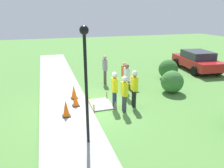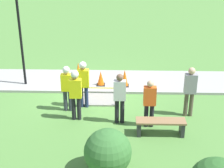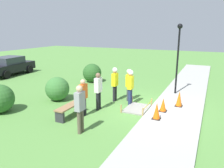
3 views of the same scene
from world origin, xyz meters
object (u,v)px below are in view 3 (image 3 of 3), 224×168
worker_assistant (115,81)px  lamppost_near (178,49)px  traffic_cone_far_patch (163,105)px  worker_trainee (129,82)px  parked_car_black (9,66)px  park_bench (70,109)px  bystander_in_white_shirt (80,106)px  worker_supervisor (130,84)px  traffic_cone_sidewalk_edge (179,99)px  traffic_cone_near_patch (157,111)px  bystander_in_orange_shirt (83,96)px  bystander_in_gray_shirt (98,89)px

worker_assistant → lamppost_near: bearing=-47.7°
traffic_cone_far_patch → worker_trainee: 2.38m
parked_car_black → park_bench: bearing=-122.6°
bystander_in_white_shirt → parked_car_black: bystander_in_white_shirt is taller
worker_supervisor → traffic_cone_sidewalk_edge: bearing=-78.4°
worker_trainee → worker_assistant: bearing=121.1°
traffic_cone_near_patch → parked_car_black: size_ratio=0.17×
traffic_cone_sidewalk_edge → bystander_in_orange_shirt: bystander_in_orange_shirt is taller
park_bench → parked_car_black: bearing=61.9°
bystander_in_gray_shirt → lamppost_near: (3.92, -2.89, 1.64)m
traffic_cone_sidewalk_edge → worker_supervisor: (-0.47, 2.30, 0.57)m
worker_supervisor → bystander_in_orange_shirt: bearing=149.8°
worker_assistant → lamppost_near: (2.46, -2.71, 1.57)m
worker_assistant → traffic_cone_far_patch: bearing=-104.1°
bystander_in_white_shirt → parked_car_black: bearing=60.3°
lamppost_near → bystander_in_gray_shirt: bearing=143.6°
traffic_cone_far_patch → worker_assistant: worker_assistant is taller
traffic_cone_far_patch → bystander_in_gray_shirt: bearing=105.5°
traffic_cone_near_patch → bystander_in_gray_shirt: bystander_in_gray_shirt is taller
traffic_cone_near_patch → bystander_in_orange_shirt: bystander_in_orange_shirt is taller
traffic_cone_near_patch → traffic_cone_far_patch: bearing=-3.3°
bystander_in_orange_shirt → bystander_in_white_shirt: bearing=-151.7°
traffic_cone_sidewalk_edge → bystander_in_orange_shirt: bearing=127.0°
worker_trainee → lamppost_near: (2.08, -2.08, 1.65)m
traffic_cone_sidewalk_edge → worker_assistant: 3.29m
traffic_cone_sidewalk_edge → bystander_in_orange_shirt: (-2.73, 3.62, 0.45)m
bystander_in_orange_shirt → parked_car_black: 11.39m
bystander_in_white_shirt → lamppost_near: (6.29, -2.34, 1.62)m
traffic_cone_sidewalk_edge → worker_supervisor: bearing=101.6°
traffic_cone_sidewalk_edge → lamppost_near: size_ratio=0.19×
park_bench → bystander_in_white_shirt: bystander_in_white_shirt is taller
traffic_cone_far_patch → lamppost_near: bearing=-0.5°
parked_car_black → traffic_cone_sidewalk_edge: bearing=-103.3°
traffic_cone_near_patch → worker_assistant: 3.16m
traffic_cone_sidewalk_edge → worker_trainee: bearing=88.4°
traffic_cone_far_patch → bystander_in_orange_shirt: (-1.75, 3.07, 0.52)m
traffic_cone_sidewalk_edge → worker_supervisor: 2.42m
worker_supervisor → bystander_in_white_shirt: (-3.67, 0.55, -0.02)m
traffic_cone_far_patch → bystander_in_gray_shirt: (-0.79, 2.86, 0.60)m
park_bench → parked_car_black: size_ratio=0.37×
traffic_cone_far_patch → traffic_cone_sidewalk_edge: traffic_cone_sidewalk_edge is taller
worker_trainee → bystander_in_white_shirt: bystander_in_white_shirt is taller
worker_assistant → bystander_in_orange_shirt: worker_assistant is taller
worker_trainee → lamppost_near: size_ratio=0.44×
traffic_cone_sidewalk_edge → parked_car_black: 14.07m
traffic_cone_far_patch → park_bench: size_ratio=0.39×
park_bench → worker_supervisor: size_ratio=0.88×
worker_assistant → worker_trainee: bearing=-58.9°
lamppost_near → worker_assistant: bearing=132.3°
worker_supervisor → bystander_in_gray_shirt: bystander_in_gray_shirt is taller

